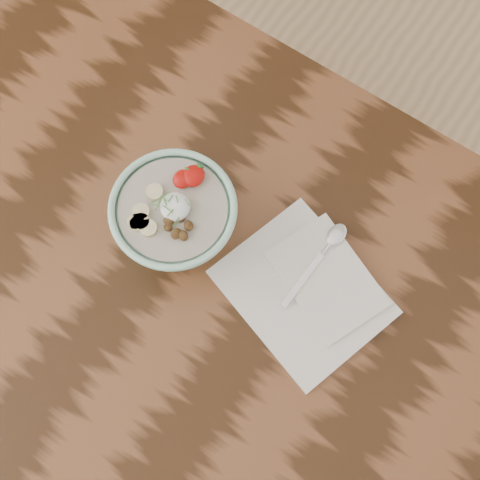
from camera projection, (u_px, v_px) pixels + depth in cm
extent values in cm
cube|color=black|center=(254.00, 333.00, 103.51)|extent=(160.00, 90.00, 4.00)
cylinder|color=#4C2D19|center=(86.00, 65.00, 160.41)|extent=(7.00, 7.00, 71.00)
cylinder|color=#9FD5BB|center=(179.00, 229.00, 105.82)|extent=(8.30, 8.30, 1.19)
torus|color=#9FD5BB|center=(173.00, 208.00, 96.57)|extent=(18.88, 18.88, 1.09)
cylinder|color=#BCB09C|center=(173.00, 210.00, 97.14)|extent=(16.02, 16.02, 0.99)
ellipsoid|color=white|center=(175.00, 207.00, 95.84)|extent=(4.40, 4.40, 2.42)
ellipsoid|color=#AA0C07|center=(193.00, 176.00, 97.22)|extent=(3.26, 3.59, 1.79)
cone|color=#286623|center=(199.00, 167.00, 97.30)|extent=(1.40, 1.03, 1.52)
ellipsoid|color=#AA0C07|center=(182.00, 179.00, 97.21)|extent=(2.79, 3.07, 1.54)
cone|color=#286623|center=(187.00, 172.00, 97.24)|extent=(1.40, 1.03, 1.52)
cylinder|color=beige|center=(136.00, 222.00, 95.62)|extent=(2.40, 2.40, 0.70)
cylinder|color=beige|center=(141.00, 212.00, 96.08)|extent=(2.53, 2.53, 0.70)
cylinder|color=beige|center=(137.00, 224.00, 95.54)|extent=(2.27, 2.27, 0.70)
cylinder|color=beige|center=(154.00, 192.00, 97.00)|extent=(2.52, 2.52, 0.70)
cylinder|color=beige|center=(141.00, 222.00, 95.64)|extent=(2.52, 2.52, 0.70)
cylinder|color=beige|center=(148.00, 228.00, 95.36)|extent=(2.53, 2.53, 0.70)
ellipsoid|color=#533618|center=(168.00, 227.00, 95.35)|extent=(1.51, 1.47, 0.82)
ellipsoid|color=#533618|center=(183.00, 236.00, 94.84)|extent=(2.10, 2.00, 1.25)
ellipsoid|color=#533618|center=(178.00, 232.00, 95.14)|extent=(1.55, 1.50, 0.70)
ellipsoid|color=#533618|center=(189.00, 226.00, 95.27)|extent=(2.12, 2.05, 0.93)
ellipsoid|color=#533618|center=(176.00, 234.00, 94.87)|extent=(1.84, 2.07, 1.15)
ellipsoid|color=#533618|center=(169.00, 220.00, 95.52)|extent=(1.98, 2.03, 1.20)
ellipsoid|color=#533618|center=(182.00, 218.00, 95.69)|extent=(1.06, 1.43, 0.72)
cylinder|color=#468739|center=(177.00, 199.00, 94.95)|extent=(0.90, 0.91, 0.22)
cylinder|color=#468739|center=(177.00, 221.00, 93.96)|extent=(0.30, 1.46, 0.23)
cylinder|color=#468739|center=(155.00, 205.00, 94.70)|extent=(1.38, 0.61, 0.23)
cylinder|color=#468739|center=(166.00, 195.00, 95.16)|extent=(0.64, 1.54, 0.23)
cylinder|color=#468739|center=(170.00, 213.00, 94.35)|extent=(0.31, 1.39, 0.23)
cylinder|color=#468739|center=(171.00, 198.00, 95.00)|extent=(0.25, 1.26, 0.22)
cylinder|color=#468739|center=(168.00, 209.00, 94.52)|extent=(1.78, 0.33, 0.24)
cylinder|color=#468739|center=(187.00, 202.00, 94.81)|extent=(1.22, 0.73, 0.22)
cylinder|color=#468739|center=(158.00, 206.00, 94.66)|extent=(0.38, 1.65, 0.24)
cylinder|color=#468739|center=(165.00, 201.00, 94.88)|extent=(1.36, 1.06, 0.23)
cylinder|color=#468739|center=(156.00, 200.00, 94.90)|extent=(0.97, 1.32, 0.23)
cylinder|color=#468739|center=(164.00, 198.00, 95.01)|extent=(1.16, 0.50, 0.22)
cube|color=silver|center=(303.00, 292.00, 102.91)|extent=(28.67, 25.63, 0.92)
cube|color=silver|center=(327.00, 278.00, 102.81)|extent=(20.85, 17.95, 0.55)
cube|color=silver|center=(303.00, 280.00, 102.28)|extent=(1.58, 10.34, 0.31)
cylinder|color=silver|center=(327.00, 247.00, 103.68)|extent=(0.78, 2.72, 0.63)
ellipsoid|color=silver|center=(337.00, 234.00, 104.18)|extent=(2.98, 4.26, 0.85)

